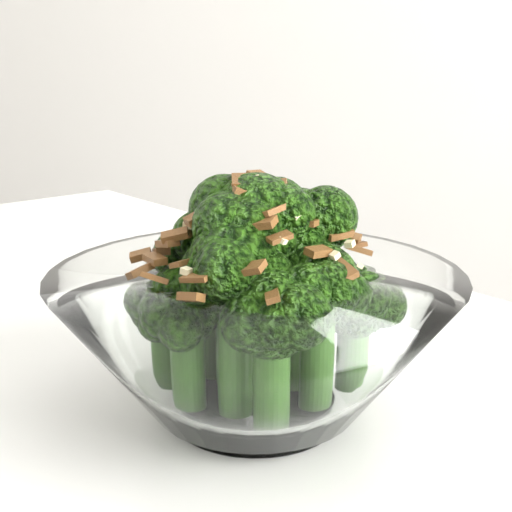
% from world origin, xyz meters
% --- Properties ---
extents(table, '(1.42, 1.23, 0.75)m').
position_xyz_m(table, '(-0.03, 0.03, 0.68)').
color(table, white).
rests_on(table, ground).
extents(broccoli_dish, '(0.24, 0.24, 0.15)m').
position_xyz_m(broccoli_dish, '(0.12, 0.06, 0.81)').
color(broccoli_dish, white).
rests_on(broccoli_dish, table).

